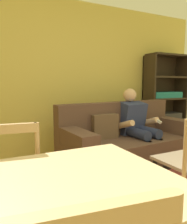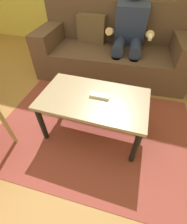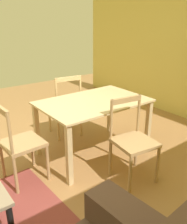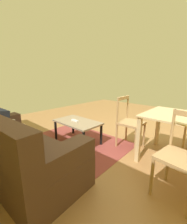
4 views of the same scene
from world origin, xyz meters
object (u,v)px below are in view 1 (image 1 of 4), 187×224
(couch, at_px, (126,141))
(person_lounging, at_px, (137,124))
(dining_table, at_px, (28,213))
(dining_chair_near_wall, at_px, (10,184))
(bookshelf, at_px, (164,108))

(couch, relative_size, person_lounging, 1.88)
(person_lounging, xyz_separation_m, dining_table, (-1.98, -1.80, 0.08))
(couch, distance_m, dining_table, 2.54)
(person_lounging, xyz_separation_m, dining_chair_near_wall, (-1.98, -1.08, -0.10))
(couch, bearing_deg, dining_table, -134.38)
(person_lounging, relative_size, dining_chair_near_wall, 1.19)
(bookshelf, height_order, dining_chair_near_wall, bookshelf)
(bookshelf, bearing_deg, person_lounging, -150.24)
(couch, relative_size, dining_table, 1.53)
(bookshelf, relative_size, dining_chair_near_wall, 1.89)
(couch, height_order, dining_chair_near_wall, dining_chair_near_wall)
(person_lounging, relative_size, dining_table, 0.81)
(bookshelf, height_order, dining_table, bookshelf)
(couch, height_order, person_lounging, person_lounging)
(couch, distance_m, bookshelf, 1.66)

